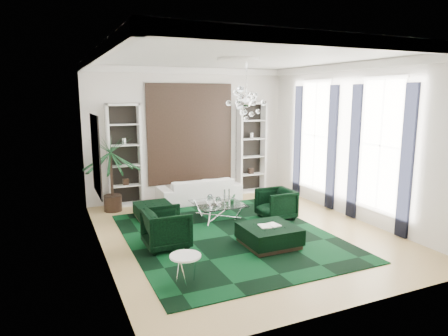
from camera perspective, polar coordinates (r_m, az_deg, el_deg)
name	(u,v)px	position (r m, az deg, el deg)	size (l,w,h in m)	color
floor	(243,233)	(9.04, 2.71, -9.23)	(6.00, 7.00, 0.02)	tan
ceiling	(244,56)	(8.55, 2.94, 15.66)	(6.00, 7.00, 0.02)	white
wall_back	(190,134)	(11.80, -4.92, 4.91)	(6.00, 0.02, 3.80)	silver
wall_front	(360,179)	(5.73, 18.89, -1.55)	(6.00, 0.02, 3.80)	silver
wall_left	(98,157)	(7.72, -17.54, 1.52)	(0.02, 7.00, 3.80)	silver
wall_right	(353,141)	(10.30, 17.97, 3.63)	(0.02, 7.00, 3.80)	silver
crown_molding	(244,62)	(8.54, 2.93, 14.92)	(6.00, 7.00, 0.18)	white
ceiling_medallion	(238,59)	(8.81, 2.02, 15.25)	(0.90, 0.90, 0.05)	white
tapestry	(190,134)	(11.76, -4.84, 4.89)	(2.50, 0.06, 2.80)	black
shelving_left	(125,155)	(11.19, -14.02, 1.75)	(0.90, 0.38, 2.80)	white
shelving_right	(251,148)	(12.46, 3.93, 2.90)	(0.90, 0.38, 2.80)	white
painting	(97,155)	(8.32, -17.74, 1.78)	(0.04, 1.30, 1.60)	black
window_near	(380,146)	(9.64, 21.45, 2.98)	(0.03, 1.10, 2.90)	white
curtain_near_a	(407,162)	(9.12, 24.66, 0.77)	(0.07, 0.30, 3.25)	black
curtain_near_b	(354,152)	(10.20, 18.11, 2.14)	(0.07, 0.30, 3.25)	black
window_far	(315,136)	(11.43, 12.88, 4.51)	(0.03, 1.10, 2.90)	white
curtain_far_a	(332,148)	(10.83, 15.15, 2.76)	(0.07, 0.30, 3.25)	black
curtain_far_b	(298,142)	(12.07, 10.48, 3.71)	(0.07, 0.30, 3.25)	black
rug	(229,236)	(8.79, 0.70, -9.67)	(4.20, 5.00, 0.02)	black
sofa	(199,190)	(11.47, -3.54, -3.13)	(2.35, 0.92, 0.69)	white
armchair_left	(166,229)	(8.14, -8.23, -8.56)	(0.85, 0.87, 0.80)	black
armchair_right	(276,204)	(9.96, 7.43, -5.12)	(0.80, 0.82, 0.75)	black
coffee_table	(218,211)	(9.93, -0.86, -6.13)	(1.15, 1.15, 0.40)	white
ottoman_side	(153,211)	(10.09, -10.06, -6.09)	(0.85, 0.85, 0.38)	black
ottoman_front	(269,236)	(8.26, 6.43, -9.61)	(1.05, 1.05, 0.42)	black
book	(269,225)	(8.18, 6.46, -8.13)	(0.43, 0.29, 0.03)	white
side_table	(186,270)	(6.67, -5.51, -14.34)	(0.51, 0.51, 0.49)	white
palm	(111,164)	(10.74, -15.86, 0.61)	(1.59, 1.59, 2.54)	#164624
chandelier	(246,103)	(9.08, 3.19, 9.28)	(0.88, 0.88, 0.79)	white
table_plant	(233,199)	(9.75, 1.26, -4.44)	(0.14, 0.12, 0.26)	#164624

